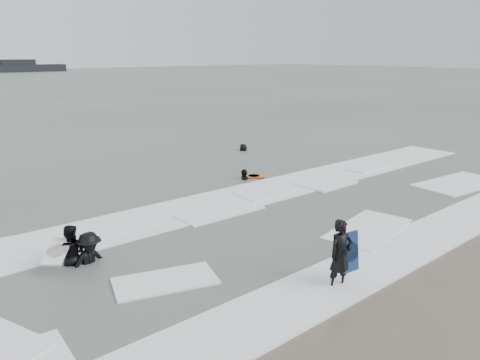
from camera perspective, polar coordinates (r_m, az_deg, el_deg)
ground at (r=13.31m, az=14.01°, el=-8.97°), size 320.00×320.00×0.00m
surfer_centre at (r=11.57m, az=11.94°, el=-12.68°), size 0.69×0.52×1.71m
surfer_wading at (r=13.20m, az=-19.81°, el=-9.67°), size 1.01×0.96×1.65m
surfer_breaker at (r=13.00m, az=-17.74°, el=-9.87°), size 1.25×0.88×1.77m
surfer_right_near at (r=20.34m, az=0.53°, el=-0.03°), size 0.93×1.00×1.65m
surfer_right_far at (r=26.31m, az=0.42°, el=3.50°), size 0.92×0.83×1.58m
surf_foam at (r=15.58m, az=3.06°, el=-4.73°), size 30.03×9.06×0.09m
bodyboards at (r=14.51m, az=-2.00°, el=-4.33°), size 10.80×9.41×1.25m
vessel_horizon at (r=150.63m, az=-25.42°, el=12.28°), size 25.74×4.60×3.49m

